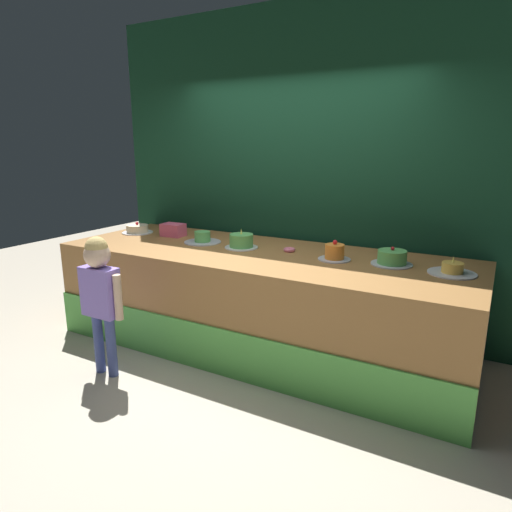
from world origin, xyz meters
TOP-DOWN VIEW (x-y plane):
  - ground_plane at (0.00, 0.00)m, footprint 12.00×12.00m
  - stage_platform at (0.00, 0.64)m, footprint 3.73×1.31m
  - curtain_backdrop at (0.00, 1.39)m, footprint 4.23×0.08m
  - child_figure at (-0.84, -0.44)m, footprint 0.44×0.20m
  - pink_box at (-1.13, 0.83)m, footprint 0.24×0.17m
  - donut at (0.23, 0.79)m, footprint 0.11×0.11m
  - cake_far_left at (-1.59, 0.77)m, footprint 0.33×0.33m
  - cake_left at (-0.68, 0.72)m, footprint 0.36×0.36m
  - cake_center_left at (-0.23, 0.70)m, footprint 0.31×0.31m
  - cake_center_right at (0.68, 0.70)m, footprint 0.27×0.27m
  - cake_right at (1.13, 0.78)m, footprint 0.33×0.33m
  - cake_far_right at (1.59, 0.73)m, footprint 0.35×0.35m

SIDE VIEW (x-z plane):
  - ground_plane at x=0.00m, z-range 0.00..0.00m
  - stage_platform at x=0.00m, z-range 0.00..0.90m
  - child_figure at x=-0.84m, z-range 0.17..1.32m
  - donut at x=0.23m, z-range 0.90..0.94m
  - cake_far_right at x=1.59m, z-range 0.87..1.00m
  - cake_far_left at x=-1.59m, z-range 0.88..1.00m
  - cake_left at x=-0.68m, z-range 0.89..1.00m
  - cake_right at x=1.13m, z-range 0.88..1.03m
  - cake_center_right at x=0.68m, z-range 0.88..1.05m
  - cake_center_left at x=-0.23m, z-range 0.87..1.06m
  - pink_box at x=-1.13m, z-range 0.90..1.03m
  - curtain_backdrop at x=0.00m, z-range 0.00..3.15m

